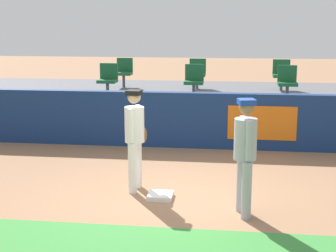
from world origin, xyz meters
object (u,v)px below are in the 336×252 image
(seat_back_right, at_px, (281,73))
(seat_back_center, at_px, (197,72))
(first_base, at_px, (160,196))
(player_runner_visitor, at_px, (245,149))
(seat_back_left, at_px, (124,71))
(player_fielder_home, at_px, (135,133))
(seat_front_center, at_px, (194,79))
(seat_front_right, at_px, (287,81))
(seat_front_left, at_px, (108,78))

(seat_back_right, height_order, seat_back_center, same)
(first_base, xyz_separation_m, player_runner_visitor, (1.33, -0.55, 0.98))
(first_base, distance_m, seat_back_left, 7.09)
(player_fielder_home, bearing_deg, player_runner_visitor, 68.66)
(player_fielder_home, relative_size, player_runner_visitor, 0.98)
(first_base, bearing_deg, player_fielder_home, 142.17)
(seat_front_center, xyz_separation_m, seat_back_center, (-0.05, 1.80, -0.00))
(first_base, relative_size, seat_back_center, 0.48)
(player_fielder_home, bearing_deg, seat_back_center, -179.89)
(seat_back_center, bearing_deg, seat_back_left, -180.00)
(player_fielder_home, xyz_separation_m, seat_back_right, (2.95, 6.29, 0.39))
(player_runner_visitor, height_order, seat_back_left, same)
(seat_front_right, distance_m, seat_back_left, 4.81)
(seat_front_right, bearing_deg, first_base, -116.75)
(seat_front_right, height_order, seat_back_center, same)
(player_fielder_home, xyz_separation_m, seat_back_center, (0.59, 6.29, 0.39))
(player_runner_visitor, bearing_deg, seat_front_center, 179.25)
(seat_front_left, height_order, seat_back_center, same)
(player_fielder_home, height_order, seat_back_center, seat_back_center)
(seat_back_left, height_order, seat_back_center, same)
(player_runner_visitor, bearing_deg, seat_back_right, 158.09)
(first_base, bearing_deg, seat_back_center, 88.99)
(seat_back_center, bearing_deg, seat_front_center, -88.55)
(seat_front_center, distance_m, seat_back_right, 2.93)
(seat_front_left, xyz_separation_m, seat_back_center, (2.16, 1.80, 0.00))
(seat_front_left, bearing_deg, seat_back_center, 39.77)
(seat_front_center, height_order, seat_back_left, same)
(seat_back_left, bearing_deg, seat_front_left, -91.04)
(player_runner_visitor, height_order, seat_front_right, same)
(seat_front_right, xyz_separation_m, seat_front_center, (-2.29, 0.00, 0.00))
(seat_back_right, bearing_deg, seat_front_left, -158.26)
(seat_front_left, bearing_deg, seat_front_right, -0.00)
(seat_back_left, bearing_deg, first_base, -73.19)
(player_fielder_home, xyz_separation_m, seat_front_right, (2.93, 4.49, 0.39))
(seat_front_right, distance_m, seat_back_center, 2.95)
(seat_back_center, bearing_deg, seat_back_right, 0.00)
(seat_front_left, bearing_deg, first_base, -67.19)
(seat_back_center, bearing_deg, seat_front_left, -140.23)
(player_fielder_home, relative_size, seat_front_left, 2.06)
(player_runner_visitor, xyz_separation_m, seat_front_right, (1.12, 5.41, 0.37))
(player_fielder_home, distance_m, seat_back_right, 6.96)
(first_base, relative_size, seat_front_left, 0.48)
(seat_front_right, height_order, seat_front_center, same)
(seat_back_left, bearing_deg, player_runner_visitor, -65.10)
(first_base, distance_m, player_runner_visitor, 1.74)
(seat_back_right, bearing_deg, player_fielder_home, -115.09)
(seat_front_right, relative_size, seat_back_right, 1.00)
(player_runner_visitor, bearing_deg, seat_back_center, 176.62)
(first_base, relative_size, seat_front_center, 0.48)
(first_base, distance_m, player_fielder_home, 1.13)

